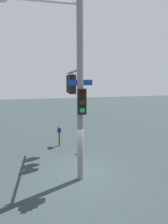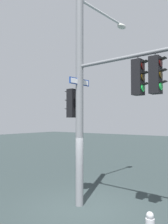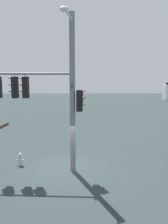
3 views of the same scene
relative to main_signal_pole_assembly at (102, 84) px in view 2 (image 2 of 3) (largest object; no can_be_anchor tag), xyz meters
The scene contains 2 objects.
ground_plane 4.49m from the main_signal_pole_assembly, 163.46° to the right, with size 80.00×80.00×0.00m, color #293535.
main_signal_pole_assembly is the anchor object (origin of this frame).
Camera 2 is at (4.96, -6.75, 3.15)m, focal length 37.02 mm.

